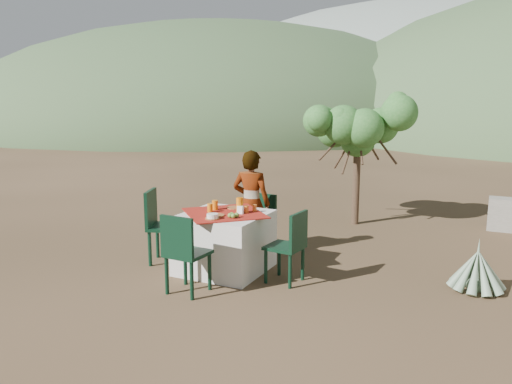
{
  "coord_description": "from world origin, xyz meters",
  "views": [
    {
      "loc": [
        2.34,
        -5.8,
        2.16
      ],
      "look_at": [
        -0.45,
        -0.01,
        0.98
      ],
      "focal_mm": 35.0,
      "sensor_mm": 36.0,
      "label": 1
    }
  ],
  "objects_px": {
    "agave": "(477,271)",
    "chair_near": "(183,250)",
    "chair_left": "(160,222)",
    "chair_far": "(262,219)",
    "chair_right": "(290,244)",
    "person": "(251,203)",
    "juice_pitcher": "(240,205)",
    "table": "(225,242)",
    "shrub_tree": "(362,135)"
  },
  "relations": [
    {
      "from": "agave",
      "to": "chair_near",
      "type": "bearing_deg",
      "value": -151.97
    },
    {
      "from": "chair_left",
      "to": "chair_far",
      "type": "bearing_deg",
      "value": -62.62
    },
    {
      "from": "chair_right",
      "to": "person",
      "type": "relative_size",
      "value": 0.59
    },
    {
      "from": "chair_far",
      "to": "agave",
      "type": "bearing_deg",
      "value": -1.73
    },
    {
      "from": "chair_right",
      "to": "juice_pitcher",
      "type": "xyz_separation_m",
      "value": [
        -0.75,
        0.14,
        0.37
      ]
    },
    {
      "from": "table",
      "to": "shrub_tree",
      "type": "relative_size",
      "value": 0.65
    },
    {
      "from": "juice_pitcher",
      "to": "chair_far",
      "type": "bearing_deg",
      "value": 98.48
    },
    {
      "from": "chair_left",
      "to": "chair_right",
      "type": "height_order",
      "value": "chair_left"
    },
    {
      "from": "juice_pitcher",
      "to": "shrub_tree",
      "type": "bearing_deg",
      "value": 76.5
    },
    {
      "from": "shrub_tree",
      "to": "juice_pitcher",
      "type": "height_order",
      "value": "shrub_tree"
    },
    {
      "from": "chair_far",
      "to": "person",
      "type": "bearing_deg",
      "value": -87.71
    },
    {
      "from": "chair_near",
      "to": "chair_far",
      "type": "bearing_deg",
      "value": -88.37
    },
    {
      "from": "chair_left",
      "to": "shrub_tree",
      "type": "distance_m",
      "value": 3.95
    },
    {
      "from": "chair_near",
      "to": "agave",
      "type": "xyz_separation_m",
      "value": [
        2.97,
        1.58,
        -0.28
      ]
    },
    {
      "from": "table",
      "to": "chair_near",
      "type": "relative_size",
      "value": 1.4
    },
    {
      "from": "chair_left",
      "to": "agave",
      "type": "relative_size",
      "value": 1.45
    },
    {
      "from": "table",
      "to": "person",
      "type": "xyz_separation_m",
      "value": [
        0.02,
        0.73,
        0.37
      ]
    },
    {
      "from": "chair_left",
      "to": "agave",
      "type": "height_order",
      "value": "chair_left"
    },
    {
      "from": "chair_near",
      "to": "juice_pitcher",
      "type": "bearing_deg",
      "value": -97.9
    },
    {
      "from": "chair_right",
      "to": "person",
      "type": "bearing_deg",
      "value": -124.99
    },
    {
      "from": "chair_far",
      "to": "chair_near",
      "type": "distance_m",
      "value": 1.95
    },
    {
      "from": "table",
      "to": "agave",
      "type": "relative_size",
      "value": 1.9
    },
    {
      "from": "chair_far",
      "to": "agave",
      "type": "distance_m",
      "value": 2.95
    },
    {
      "from": "shrub_tree",
      "to": "chair_near",
      "type": "bearing_deg",
      "value": -102.91
    },
    {
      "from": "chair_left",
      "to": "juice_pitcher",
      "type": "relative_size",
      "value": 5.08
    },
    {
      "from": "chair_far",
      "to": "chair_left",
      "type": "relative_size",
      "value": 0.83
    },
    {
      "from": "person",
      "to": "chair_right",
      "type": "bearing_deg",
      "value": 134.48
    },
    {
      "from": "chair_left",
      "to": "agave",
      "type": "distance_m",
      "value": 3.99
    },
    {
      "from": "table",
      "to": "chair_right",
      "type": "bearing_deg",
      "value": -3.72
    },
    {
      "from": "chair_far",
      "to": "chair_right",
      "type": "height_order",
      "value": "chair_right"
    },
    {
      "from": "chair_near",
      "to": "chair_left",
      "type": "xyz_separation_m",
      "value": [
        -0.93,
        0.84,
        0.04
      ]
    },
    {
      "from": "shrub_tree",
      "to": "agave",
      "type": "bearing_deg",
      "value": -51.78
    },
    {
      "from": "person",
      "to": "agave",
      "type": "distance_m",
      "value": 2.98
    },
    {
      "from": "chair_near",
      "to": "juice_pitcher",
      "type": "height_order",
      "value": "juice_pitcher"
    },
    {
      "from": "table",
      "to": "chair_near",
      "type": "height_order",
      "value": "chair_near"
    },
    {
      "from": "table",
      "to": "chair_far",
      "type": "height_order",
      "value": "chair_far"
    },
    {
      "from": "table",
      "to": "chair_right",
      "type": "xyz_separation_m",
      "value": [
        0.93,
        -0.06,
        0.11
      ]
    },
    {
      "from": "chair_far",
      "to": "person",
      "type": "xyz_separation_m",
      "value": [
        -0.02,
        -0.3,
        0.29
      ]
    },
    {
      "from": "table",
      "to": "shrub_tree",
      "type": "xyz_separation_m",
      "value": [
        0.94,
        3.23,
        1.2
      ]
    },
    {
      "from": "chair_far",
      "to": "chair_left",
      "type": "bearing_deg",
      "value": -126.0
    },
    {
      "from": "chair_near",
      "to": "agave",
      "type": "relative_size",
      "value": 1.35
    },
    {
      "from": "chair_near",
      "to": "shrub_tree",
      "type": "bearing_deg",
      "value": -99.8
    },
    {
      "from": "chair_left",
      "to": "table",
      "type": "bearing_deg",
      "value": -106.34
    },
    {
      "from": "chair_far",
      "to": "shrub_tree",
      "type": "height_order",
      "value": "shrub_tree"
    },
    {
      "from": "chair_near",
      "to": "person",
      "type": "distance_m",
      "value": 1.66
    },
    {
      "from": "chair_right",
      "to": "juice_pitcher",
      "type": "bearing_deg",
      "value": -94.33
    },
    {
      "from": "person",
      "to": "shrub_tree",
      "type": "xyz_separation_m",
      "value": [
        0.92,
        2.5,
        0.84
      ]
    },
    {
      "from": "person",
      "to": "chair_left",
      "type": "bearing_deg",
      "value": 35.5
    },
    {
      "from": "chair_far",
      "to": "chair_left",
      "type": "height_order",
      "value": "chair_left"
    },
    {
      "from": "chair_far",
      "to": "agave",
      "type": "xyz_separation_m",
      "value": [
        2.92,
        -0.37,
        -0.23
      ]
    }
  ]
}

